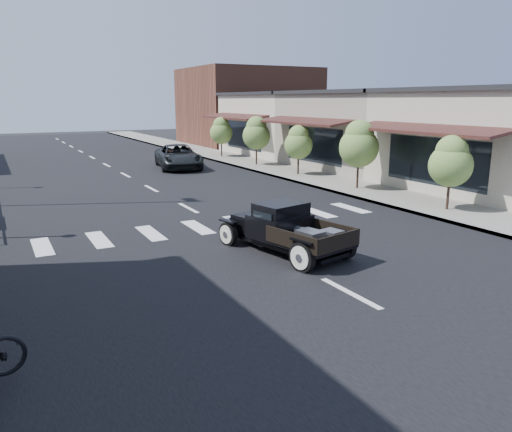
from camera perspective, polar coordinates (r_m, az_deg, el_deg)
name	(u,v)px	position (r m, az deg, el deg)	size (l,w,h in m)	color
ground	(280,257)	(13.57, 2.77, -4.70)	(120.00, 120.00, 0.00)	black
road	(135,180)	(27.22, -13.68, 4.01)	(14.00, 80.00, 0.02)	black
road_markings	(164,196)	(22.48, -10.42, 2.27)	(12.00, 60.00, 0.06)	silver
sidewalk_right	(274,169)	(30.43, 2.03, 5.43)	(3.00, 80.00, 0.15)	gray
storefront_near	(512,142)	(26.45, 27.22, 7.58)	(10.00, 9.00, 4.50)	beige
storefront_mid	(380,131)	(32.43, 14.01, 9.39)	(10.00, 9.00, 4.50)	gray
storefront_far	(301,125)	(39.58, 5.16, 10.33)	(10.00, 9.00, 4.50)	beige
far_building_right	(248,107)	(48.44, -0.93, 12.36)	(11.00, 10.00, 7.00)	brown
small_tree_a	(450,174)	(19.84, 21.28, 4.49)	(1.59, 1.59, 2.66)	olive
small_tree_b	(358,156)	(23.53, 11.63, 6.78)	(1.81, 1.81, 3.02)	olive
small_tree_c	(298,151)	(27.61, 4.87, 7.45)	(1.55, 1.55, 2.58)	olive
small_tree_d	(256,141)	(31.78, 0.05, 8.53)	(1.74, 1.74, 2.90)	olive
small_tree_e	(221,137)	(36.60, -3.98, 8.95)	(1.62, 1.62, 2.71)	olive
hotrod_pickup	(285,228)	(13.75, 3.37, -1.38)	(1.92, 4.11, 1.42)	black
second_car	(178,157)	(31.31, -8.88, 6.70)	(2.41, 5.23, 1.45)	black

